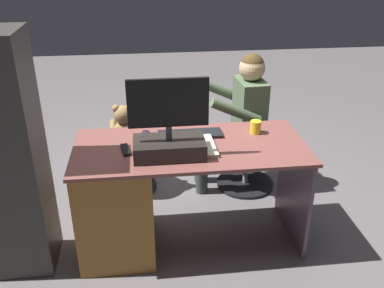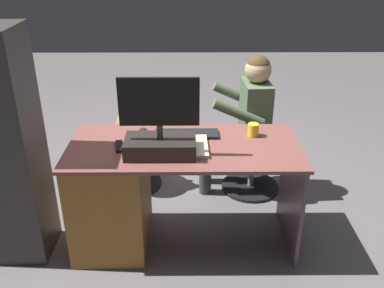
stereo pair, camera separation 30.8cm
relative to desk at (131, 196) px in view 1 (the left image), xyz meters
name	(u,v)px [view 1 (the left image)]	position (x,y,z in m)	size (l,w,h in m)	color
ground_plane	(185,210)	(-0.39, -0.35, -0.39)	(10.00, 10.00, 0.00)	#625D5E
desk	(131,196)	(0.00, 0.00, 0.00)	(1.47, 0.67, 0.73)	brown
monitor	(169,136)	(-0.25, 0.11, 0.47)	(0.47, 0.24, 0.48)	black
keyboard	(190,134)	(-0.41, -0.15, 0.35)	(0.42, 0.14, 0.02)	black
computer_mouse	(146,134)	(-0.12, -0.18, 0.36)	(0.06, 0.10, 0.04)	#2E1D25
cup	(256,127)	(-0.85, -0.14, 0.39)	(0.07, 0.07, 0.09)	yellow
tv_remote	(126,150)	(0.01, 0.03, 0.35)	(0.04, 0.15, 0.02)	black
notebook_binder	(197,146)	(-0.43, 0.04, 0.36)	(0.22, 0.30, 0.02)	beige
office_chair_teddy	(127,162)	(0.05, -0.73, -0.14)	(0.47, 0.47, 0.43)	black
teddy_bear	(124,125)	(0.05, -0.74, 0.19)	(0.23, 0.23, 0.33)	olive
visitor_chair	(246,159)	(-0.94, -0.67, -0.14)	(0.48, 0.48, 0.43)	black
person	(239,112)	(-0.86, -0.68, 0.28)	(0.54, 0.50, 1.14)	#526547
equipment_rack	(3,160)	(0.72, 0.09, 0.36)	(0.44, 0.36, 1.50)	#33302D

